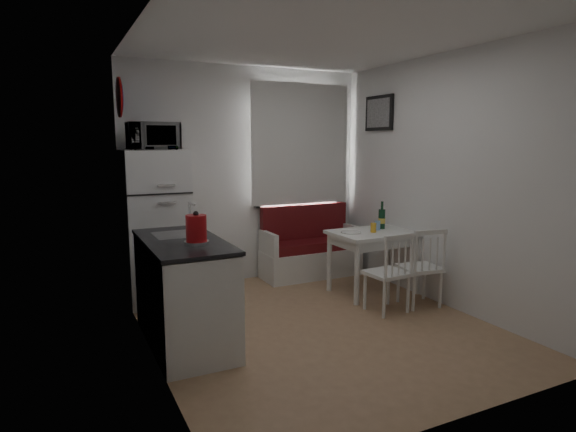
# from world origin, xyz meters

# --- Properties ---
(floor) EXTENTS (3.00, 3.50, 0.02)m
(floor) POSITION_xyz_m (0.00, 0.00, 0.00)
(floor) COLOR tan
(floor) RESTS_ON ground
(ceiling) EXTENTS (3.00, 3.50, 0.02)m
(ceiling) POSITION_xyz_m (0.00, 0.00, 2.60)
(ceiling) COLOR white
(ceiling) RESTS_ON wall_back
(wall_back) EXTENTS (3.00, 0.02, 2.60)m
(wall_back) POSITION_xyz_m (0.00, 1.75, 1.30)
(wall_back) COLOR white
(wall_back) RESTS_ON floor
(wall_front) EXTENTS (3.00, 0.02, 2.60)m
(wall_front) POSITION_xyz_m (0.00, -1.75, 1.30)
(wall_front) COLOR white
(wall_front) RESTS_ON floor
(wall_left) EXTENTS (0.02, 3.50, 2.60)m
(wall_left) POSITION_xyz_m (-1.50, 0.00, 1.30)
(wall_left) COLOR white
(wall_left) RESTS_ON floor
(wall_right) EXTENTS (0.02, 3.50, 2.60)m
(wall_right) POSITION_xyz_m (1.50, 0.00, 1.30)
(wall_right) COLOR white
(wall_right) RESTS_ON floor
(window) EXTENTS (1.22, 0.06, 1.47)m
(window) POSITION_xyz_m (0.70, 1.72, 1.62)
(window) COLOR white
(window) RESTS_ON wall_back
(curtain) EXTENTS (1.35, 0.02, 1.50)m
(curtain) POSITION_xyz_m (0.70, 1.65, 1.68)
(curtain) COLOR white
(curtain) RESTS_ON wall_back
(kitchen_counter) EXTENTS (0.62, 1.32, 1.16)m
(kitchen_counter) POSITION_xyz_m (-1.20, 0.16, 0.46)
(kitchen_counter) COLOR white
(kitchen_counter) RESTS_ON floor
(wall_sign) EXTENTS (0.03, 0.40, 0.40)m
(wall_sign) POSITION_xyz_m (-1.47, 1.45, 2.15)
(wall_sign) COLOR #1A339F
(wall_sign) RESTS_ON wall_left
(picture_frame) EXTENTS (0.04, 0.52, 0.42)m
(picture_frame) POSITION_xyz_m (1.48, 1.10, 2.05)
(picture_frame) COLOR black
(picture_frame) RESTS_ON wall_right
(bench) EXTENTS (1.26, 0.49, 0.90)m
(bench) POSITION_xyz_m (0.76, 1.51, 0.30)
(bench) COLOR white
(bench) RESTS_ON floor
(dining_table) EXTENTS (0.95, 0.67, 0.71)m
(dining_table) POSITION_xyz_m (1.08, 0.58, 0.63)
(dining_table) COLOR white
(dining_table) RESTS_ON floor
(chair_left) EXTENTS (0.41, 0.39, 0.44)m
(chair_left) POSITION_xyz_m (0.83, -0.07, 0.51)
(chair_left) COLOR white
(chair_left) RESTS_ON floor
(chair_right) EXTENTS (0.44, 0.43, 0.45)m
(chair_right) POSITION_xyz_m (1.25, -0.07, 0.51)
(chair_right) COLOR white
(chair_right) RESTS_ON floor
(fridge) EXTENTS (0.65, 0.65, 1.62)m
(fridge) POSITION_xyz_m (-1.18, 1.40, 0.81)
(fridge) COLOR white
(fridge) RESTS_ON floor
(microwave) EXTENTS (0.51, 0.34, 0.28)m
(microwave) POSITION_xyz_m (-1.18, 1.35, 1.76)
(microwave) COLOR white
(microwave) RESTS_ON fridge
(kettle) EXTENTS (0.20, 0.20, 0.26)m
(kettle) POSITION_xyz_m (-1.15, -0.11, 1.03)
(kettle) COLOR #AE0D13
(kettle) RESTS_ON kitchen_counter
(wine_bottle) EXTENTS (0.08, 0.08, 0.32)m
(wine_bottle) POSITION_xyz_m (1.25, 0.68, 0.87)
(wine_bottle) COLOR #123820
(wine_bottle) RESTS_ON dining_table
(drinking_glass_orange) EXTENTS (0.06, 0.06, 0.11)m
(drinking_glass_orange) POSITION_xyz_m (1.03, 0.53, 0.76)
(drinking_glass_orange) COLOR yellow
(drinking_glass_orange) RESTS_ON dining_table
(drinking_glass_blue) EXTENTS (0.06, 0.06, 0.11)m
(drinking_glass_blue) POSITION_xyz_m (1.16, 0.63, 0.76)
(drinking_glass_blue) COLOR #84B4E1
(drinking_glass_blue) RESTS_ON dining_table
(plate) EXTENTS (0.22, 0.22, 0.02)m
(plate) POSITION_xyz_m (0.78, 0.60, 0.72)
(plate) COLOR white
(plate) RESTS_ON dining_table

